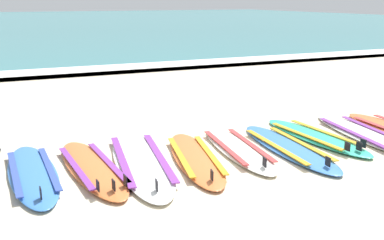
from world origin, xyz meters
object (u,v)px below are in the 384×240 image
object	(u,v)px
surfboard_2	(92,167)
surfboard_6	(288,147)
surfboard_4	(195,158)
surfboard_5	(237,148)
surfboard_7	(315,136)
surfboard_3	(141,160)
surfboard_8	(363,133)
surfboard_1	(33,173)

from	to	relation	value
surfboard_2	surfboard_6	bearing A→B (deg)	-6.75
surfboard_4	surfboard_5	world-z (taller)	same
surfboard_5	surfboard_7	distance (m)	1.26
surfboard_6	surfboard_7	bearing A→B (deg)	20.59
surfboard_3	surfboard_8	xyz separation A→B (m)	(3.29, -0.21, 0.00)
surfboard_1	surfboard_2	size ratio (longest dim) A/B	0.97
surfboard_2	surfboard_3	size ratio (longest dim) A/B	0.82
surfboard_4	surfboard_8	size ratio (longest dim) A/B	0.92
surfboard_2	surfboard_7	bearing A→B (deg)	-1.12
surfboard_6	surfboard_5	bearing A→B (deg)	160.11
surfboard_8	surfboard_3	bearing A→B (deg)	176.38
surfboard_6	surfboard_7	distance (m)	0.67
surfboard_7	surfboard_8	size ratio (longest dim) A/B	0.90
surfboard_3	surfboard_5	world-z (taller)	same
surfboard_7	surfboard_1	bearing A→B (deg)	177.83
surfboard_7	surfboard_3	bearing A→B (deg)	178.91
surfboard_1	surfboard_7	bearing A→B (deg)	-2.17
surfboard_6	surfboard_2	bearing A→B (deg)	173.25
surfboard_2	surfboard_8	size ratio (longest dim) A/B	0.92
surfboard_2	surfboard_3	world-z (taller)	same
surfboard_3	surfboard_4	distance (m)	0.66
surfboard_6	surfboard_8	size ratio (longest dim) A/B	0.94
surfboard_1	surfboard_5	xyz separation A→B (m)	(2.53, -0.15, 0.00)
surfboard_5	surfboard_7	xyz separation A→B (m)	(1.26, 0.01, 0.00)
surfboard_5	surfboard_8	xyz separation A→B (m)	(1.99, -0.15, -0.00)
surfboard_6	surfboard_8	world-z (taller)	same
surfboard_3	surfboard_7	distance (m)	2.56
surfboard_8	surfboard_1	bearing A→B (deg)	176.16
surfboard_8	surfboard_6	bearing A→B (deg)	-176.80
surfboard_7	surfboard_8	distance (m)	0.75
surfboard_2	surfboard_6	xyz separation A→B (m)	(2.51, -0.30, -0.00)
surfboard_4	surfboard_7	xyz separation A→B (m)	(1.91, 0.12, 0.00)
surfboard_2	surfboard_8	xyz separation A→B (m)	(3.88, -0.22, -0.00)
surfboard_1	surfboard_2	distance (m)	0.65
surfboard_1	surfboard_2	world-z (taller)	same
surfboard_7	surfboard_8	xyz separation A→B (m)	(0.73, -0.16, -0.00)
surfboard_1	surfboard_7	distance (m)	3.79
surfboard_1	surfboard_3	world-z (taller)	same
surfboard_2	surfboard_7	size ratio (longest dim) A/B	1.03
surfboard_2	surfboard_8	world-z (taller)	same
surfboard_1	surfboard_5	distance (m)	2.54
surfboard_1	surfboard_6	size ratio (longest dim) A/B	0.95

